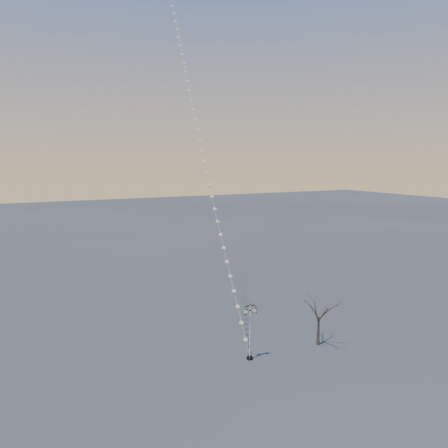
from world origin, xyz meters
TOP-DOWN VIEW (x-y plane):
  - ground at (0.00, 0.00)m, footprint 300.00×300.00m
  - street_lamp at (0.47, 1.73)m, footprint 1.14×0.50m
  - bare_tree at (6.96, 1.39)m, footprint 2.70×2.70m
  - kite_train at (4.21, 20.78)m, footprint 8.26×39.00m

SIDE VIEW (x-z plane):
  - ground at x=0.00m, z-range 0.00..0.00m
  - street_lamp at x=0.47m, z-range 0.24..4.75m
  - bare_tree at x=6.96m, z-range 0.87..5.35m
  - kite_train at x=4.21m, z-range -0.07..45.52m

